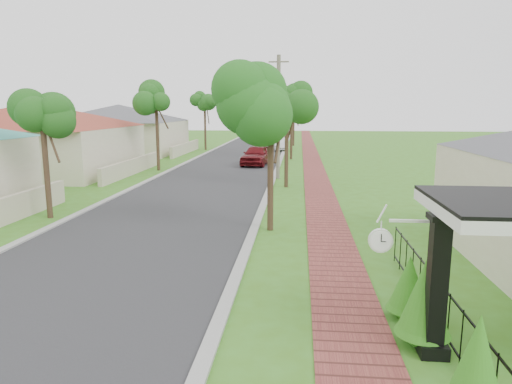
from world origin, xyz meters
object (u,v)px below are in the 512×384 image
at_px(parked_car_white, 282,144).
at_px(utility_pole, 278,117).
at_px(porch_post, 436,294).
at_px(near_tree, 271,106).
at_px(parked_car_red, 257,155).
at_px(station_clock, 383,239).

relative_size(parked_car_white, utility_pole, 0.54).
relative_size(porch_post, near_tree, 0.47).
relative_size(parked_car_red, parked_car_white, 1.13).
bearing_deg(near_tree, station_clock, -71.94).
xyz_separation_m(parked_car_red, utility_pole, (1.90, -6.49, 2.96)).
bearing_deg(parked_car_red, near_tree, -74.77).
xyz_separation_m(near_tree, station_clock, (2.48, -7.60, -2.35)).
xyz_separation_m(porch_post, near_tree, (-3.34, 8.00, 3.18)).
distance_m(porch_post, station_clock, 1.26).
bearing_deg(parked_car_red, station_clock, -71.40).
height_order(parked_car_red, parked_car_white, parked_car_red).
distance_m(near_tree, utility_pole, 12.06).
distance_m(porch_post, utility_pole, 20.54).
height_order(parked_car_white, near_tree, near_tree).
height_order(near_tree, utility_pole, utility_pole).
distance_m(utility_pole, station_clock, 19.92).
xyz_separation_m(parked_car_red, station_clock, (4.69, -26.14, 1.20)).
height_order(porch_post, near_tree, near_tree).
relative_size(porch_post, utility_pole, 0.34).
bearing_deg(station_clock, utility_pole, 98.08).
height_order(parked_car_red, utility_pole, utility_pole).
bearing_deg(parked_car_red, porch_post, -69.76).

